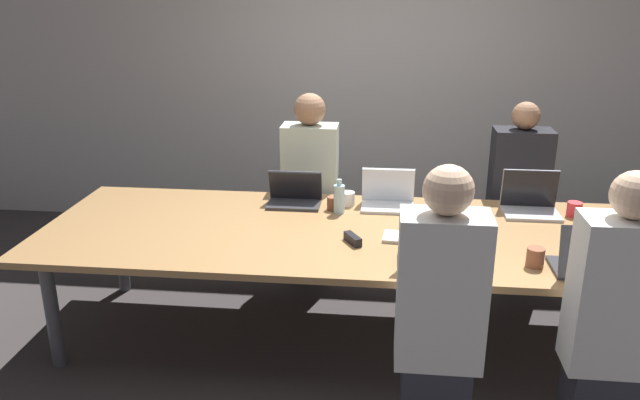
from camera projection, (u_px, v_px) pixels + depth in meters
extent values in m
plane|color=#383333|center=(363.00, 338.00, 3.97)|extent=(24.00, 24.00, 0.00)
cube|color=#BCB7B2|center=(376.00, 73.00, 5.43)|extent=(12.00, 0.06, 2.80)
cube|color=#9E7547|center=(365.00, 234.00, 3.74)|extent=(3.91, 1.32, 0.04)
cylinder|color=#4C4C51|center=(52.00, 312.00, 3.58)|extent=(0.08, 0.08, 0.70)
cylinder|color=#4C4C51|center=(121.00, 246.00, 4.49)|extent=(0.08, 0.08, 0.70)
cylinder|color=#4C4C51|center=(635.00, 269.00, 4.13)|extent=(0.08, 0.08, 0.70)
cube|color=#333338|center=(428.00, 262.00, 3.29)|extent=(0.31, 0.21, 0.02)
cube|color=#333338|center=(430.00, 249.00, 3.16)|extent=(0.32, 0.05, 0.21)
cube|color=black|center=(430.00, 249.00, 3.17)|extent=(0.31, 0.05, 0.20)
cube|color=#2D2D38|center=(434.00, 400.00, 3.01)|extent=(0.32, 0.24, 0.45)
cube|color=silver|center=(441.00, 291.00, 2.82)|extent=(0.40, 0.24, 0.74)
sphere|color=beige|center=(448.00, 190.00, 2.67)|extent=(0.22, 0.22, 0.22)
cube|color=#333338|center=(583.00, 269.00, 3.21)|extent=(0.31, 0.26, 0.02)
cube|color=#333338|center=(593.00, 253.00, 3.06)|extent=(0.32, 0.07, 0.26)
cube|color=black|center=(592.00, 252.00, 3.07)|extent=(0.31, 0.06, 0.26)
cube|color=silver|center=(618.00, 295.00, 2.78)|extent=(0.40, 0.24, 0.74)
sphere|color=beige|center=(636.00, 195.00, 2.62)|extent=(0.21, 0.21, 0.21)
cylinder|color=brown|center=(535.00, 257.00, 3.24)|extent=(0.09, 0.09, 0.10)
cube|color=#B7B7BC|center=(531.00, 214.00, 3.98)|extent=(0.35, 0.25, 0.02)
cube|color=#B7B7BC|center=(529.00, 188.00, 4.04)|extent=(0.35, 0.04, 0.25)
cube|color=black|center=(530.00, 189.00, 4.04)|extent=(0.35, 0.04, 0.25)
cube|color=#2D2D38|center=(511.00, 257.00, 4.61)|extent=(0.32, 0.24, 0.45)
cube|color=#232328|center=(519.00, 180.00, 4.41)|extent=(0.40, 0.24, 0.74)
sphere|color=#9E7051|center=(526.00, 116.00, 4.26)|extent=(0.19, 0.19, 0.19)
cylinder|color=red|center=(574.00, 209.00, 3.95)|extent=(0.09, 0.09, 0.09)
cube|color=silver|center=(387.00, 208.00, 4.09)|extent=(0.34, 0.23, 0.02)
cube|color=silver|center=(388.00, 185.00, 4.15)|extent=(0.35, 0.04, 0.23)
cube|color=silver|center=(388.00, 185.00, 4.14)|extent=(0.34, 0.04, 0.23)
cylinder|color=white|center=(348.00, 199.00, 4.15)|extent=(0.10, 0.10, 0.09)
cylinder|color=#ADD1E0|center=(436.00, 202.00, 3.91)|extent=(0.08, 0.08, 0.20)
cylinder|color=#ADD1E0|center=(437.00, 183.00, 3.87)|extent=(0.04, 0.04, 0.04)
cube|color=#333338|center=(294.00, 205.00, 4.14)|extent=(0.35, 0.21, 0.02)
cube|color=#333338|center=(295.00, 185.00, 4.18)|extent=(0.36, 0.06, 0.20)
cube|color=black|center=(295.00, 186.00, 4.18)|extent=(0.35, 0.06, 0.20)
cube|color=#2D2D38|center=(311.00, 249.00, 4.74)|extent=(0.32, 0.24, 0.45)
cube|color=beige|center=(310.00, 174.00, 4.55)|extent=(0.40, 0.24, 0.74)
sphere|color=#9E7051|center=(310.00, 109.00, 4.39)|extent=(0.23, 0.23, 0.23)
cylinder|color=brown|center=(333.00, 203.00, 4.07)|extent=(0.08, 0.08, 0.09)
cylinder|color=#ADD1E0|center=(339.00, 199.00, 4.00)|extent=(0.07, 0.07, 0.18)
cylinder|color=#ADD1E0|center=(339.00, 182.00, 3.96)|extent=(0.03, 0.03, 0.04)
cube|color=black|center=(353.00, 239.00, 3.54)|extent=(0.11, 0.15, 0.05)
cube|color=silver|center=(398.00, 237.00, 3.61)|extent=(0.19, 0.18, 0.02)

